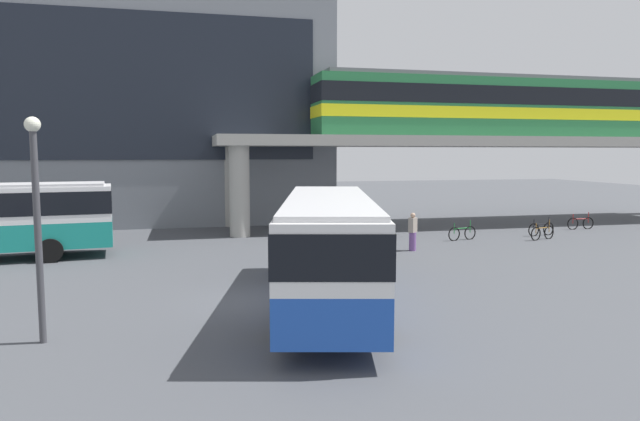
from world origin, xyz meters
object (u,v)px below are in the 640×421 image
object	(u,v)px
bicycle_red	(581,223)
bus_main	(328,238)
station_building	(90,107)
train	(503,106)
pedestrian_at_kerb	(413,233)
bicycle_green	(462,233)
bicycle_brown	(542,233)
bicycle_black	(541,229)

from	to	relation	value
bicycle_red	bus_main	bearing A→B (deg)	-145.59
station_building	train	distance (m)	27.46
bus_main	pedestrian_at_kerb	distance (m)	10.27
station_building	bicycle_red	size ratio (longest dim) A/B	17.43
bicycle_green	bicycle_brown	world-z (taller)	same
station_building	pedestrian_at_kerb	bearing A→B (deg)	-46.89
station_building	train	size ratio (longest dim) A/B	1.28
train	station_building	bearing A→B (deg)	161.15
train	bicycle_brown	distance (m)	10.17
station_building	bicycle_green	world-z (taller)	station_building
bicycle_red	pedestrian_at_kerb	size ratio (longest dim) A/B	1.01
bicycle_brown	bicycle_red	bearing A→B (deg)	33.20
bicycle_green	bicycle_brown	size ratio (longest dim) A/B	1.02
train	bus_main	distance (m)	23.64
bus_main	bicycle_black	xyz separation A→B (m)	(14.83, 11.06, -1.63)
bicycle_green	bicycle_black	world-z (taller)	same
station_building	bicycle_brown	xyz separation A→B (m)	(24.28, -15.94, -7.25)
station_building	bicycle_black	bearing A→B (deg)	-30.20
bicycle_black	bicycle_brown	xyz separation A→B (m)	(-0.83, -1.32, 0.00)
bus_main	bicycle_red	xyz separation A→B (m)	(18.68, 12.80, -1.63)
bus_main	bicycle_brown	size ratio (longest dim) A/B	6.57
bus_main	station_building	bearing A→B (deg)	111.82
station_building	pedestrian_at_kerb	world-z (taller)	station_building
bicycle_green	station_building	bearing A→B (deg)	143.14
train	pedestrian_at_kerb	distance (m)	14.51
pedestrian_at_kerb	station_building	bearing A→B (deg)	133.11
train	bicycle_green	distance (m)	11.11
bicycle_red	bicycle_green	world-z (taller)	same
station_building	train	world-z (taller)	station_building
station_building	pedestrian_at_kerb	xyz separation A→B (m)	(16.38, -17.49, -6.77)
bicycle_black	bicycle_brown	distance (m)	1.56
train	bus_main	size ratio (longest dim) A/B	2.16
bicycle_black	bus_main	bearing A→B (deg)	-143.30
train	bicycle_brown	bearing A→B (deg)	-103.58
train	pedestrian_at_kerb	bearing A→B (deg)	-138.09
station_building	bus_main	xyz separation A→B (m)	(10.28, -25.67, -5.62)
train	bicycle_brown	size ratio (longest dim) A/B	14.18
pedestrian_at_kerb	bicycle_brown	bearing A→B (deg)	11.12
bicycle_red	bicycle_black	size ratio (longest dim) A/B	1.01
bicycle_red	pedestrian_at_kerb	xyz separation A→B (m)	(-12.58, -4.62, 0.47)
pedestrian_at_kerb	train	bearing A→B (deg)	41.91
station_building	bicycle_red	xyz separation A→B (m)	(28.96, -12.88, -7.25)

